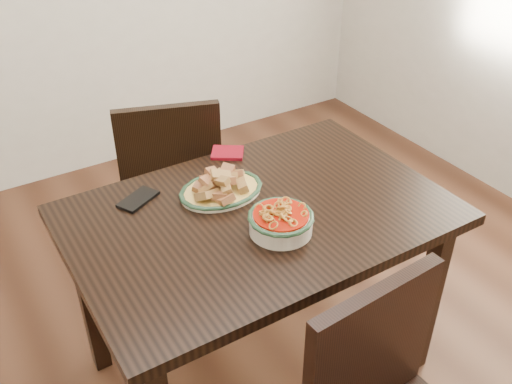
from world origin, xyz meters
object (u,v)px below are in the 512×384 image
dining_table (259,233)px  smartphone (138,199)px  noodle_bowl (281,220)px  chair_far (171,177)px  fish_plate (221,182)px

dining_table → smartphone: (-0.32, 0.26, 0.10)m
dining_table → noodle_bowl: (-0.00, -0.13, 0.14)m
dining_table → noodle_bowl: bearing=-91.4°
noodle_bowl → smartphone: bearing=128.6°
noodle_bowl → chair_far: bearing=90.6°
fish_plate → dining_table: bearing=-69.3°
chair_far → noodle_bowl: 0.89m
dining_table → noodle_bowl: 0.19m
chair_far → noodle_bowl: size_ratio=4.31×
noodle_bowl → fish_plate: bearing=100.9°
fish_plate → chair_far: bearing=85.4°
chair_far → smartphone: size_ratio=6.38×
fish_plate → noodle_bowl: (0.05, -0.28, -0.00)m
dining_table → fish_plate: size_ratio=4.26×
dining_table → chair_far: 0.73m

